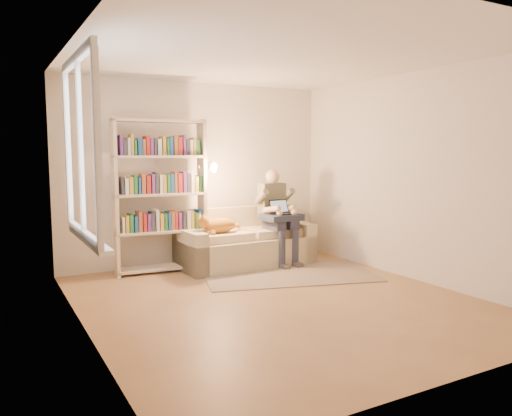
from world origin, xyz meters
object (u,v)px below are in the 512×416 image
sofa (244,244)px  person (277,211)px  laptop (279,210)px  bookshelf (160,188)px  cat (219,225)px

sofa → person: person is taller
sofa → laptop: laptop is taller
person → bookshelf: 1.70m
bookshelf → cat: bearing=-17.2°
sofa → bookshelf: size_ratio=0.93×
bookshelf → person: bearing=-5.6°
sofa → person: bearing=-18.1°
cat → laptop: bearing=-9.1°
person → bookshelf: (-1.63, 0.30, 0.37)m
laptop → bookshelf: bookshelf is taller
person → cat: person is taller
person → laptop: (-0.03, -0.12, 0.02)m
person → laptop: bearing=-105.3°
laptop → cat: bearing=170.9°
sofa → cat: (-0.46, -0.13, 0.33)m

